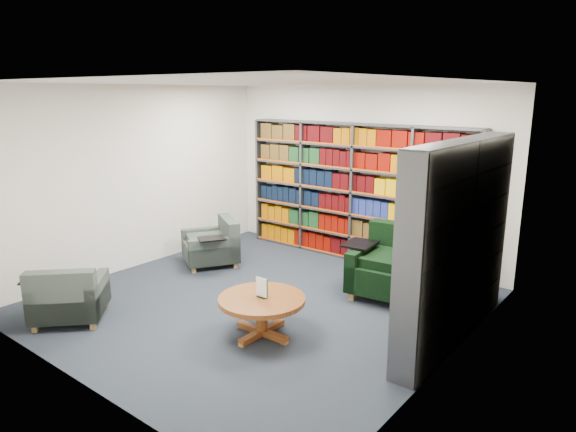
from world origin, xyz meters
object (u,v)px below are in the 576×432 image
Objects in this scene: chair_teal_left at (215,246)px; chair_green_right at (396,268)px; chair_teal_front at (68,299)px; coffee_table at (262,305)px.

chair_green_right reaches higher than chair_teal_left.
chair_green_right is 1.12× the size of chair_teal_front.
chair_teal_left is 2.93m from chair_green_right.
coffee_table is (2.06, 1.16, 0.08)m from chair_teal_front.
chair_green_right is (2.86, 0.64, 0.08)m from chair_teal_left.
coffee_table is at bearing -106.51° from chair_green_right.
chair_teal_left is 2.60m from chair_teal_front.
chair_green_right reaches higher than coffee_table.
chair_green_right is 1.27× the size of coffee_table.
chair_teal_left is at bearing 147.49° from coffee_table.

